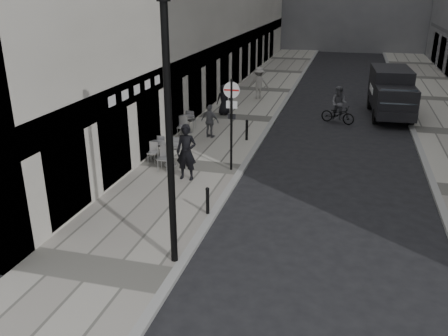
{
  "coord_description": "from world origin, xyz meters",
  "views": [
    {
      "loc": [
        3.75,
        -6.3,
        6.74
      ],
      "look_at": [
        0.18,
        7.12,
        1.4
      ],
      "focal_mm": 38.0,
      "sensor_mm": 36.0,
      "label": 1
    }
  ],
  "objects_px": {
    "panel_van": "(391,90)",
    "walking_man": "(186,152)",
    "sign_post": "(231,113)",
    "cyclist": "(338,109)",
    "lamppost": "(169,121)"
  },
  "relations": [
    {
      "from": "panel_van",
      "to": "walking_man",
      "type": "bearing_deg",
      "value": -126.44
    },
    {
      "from": "sign_post",
      "to": "panel_van",
      "type": "height_order",
      "value": "sign_post"
    },
    {
      "from": "panel_van",
      "to": "cyclist",
      "type": "bearing_deg",
      "value": -143.57
    },
    {
      "from": "lamppost",
      "to": "panel_van",
      "type": "relative_size",
      "value": 1.22
    },
    {
      "from": "lamppost",
      "to": "cyclist",
      "type": "bearing_deg",
      "value": 76.83
    },
    {
      "from": "panel_van",
      "to": "cyclist",
      "type": "height_order",
      "value": "panel_van"
    },
    {
      "from": "lamppost",
      "to": "walking_man",
      "type": "bearing_deg",
      "value": 105.73
    },
    {
      "from": "walking_man",
      "to": "lamppost",
      "type": "height_order",
      "value": "lamppost"
    },
    {
      "from": "lamppost",
      "to": "panel_van",
      "type": "distance_m",
      "value": 18.47
    },
    {
      "from": "walking_man",
      "to": "cyclist",
      "type": "xyz_separation_m",
      "value": [
        5.01,
        9.65,
        -0.39
      ]
    },
    {
      "from": "sign_post",
      "to": "lamppost",
      "type": "relative_size",
      "value": 0.52
    },
    {
      "from": "sign_post",
      "to": "cyclist",
      "type": "bearing_deg",
      "value": 64.02
    },
    {
      "from": "walking_man",
      "to": "sign_post",
      "type": "height_order",
      "value": "sign_post"
    },
    {
      "from": "panel_van",
      "to": "lamppost",
      "type": "bearing_deg",
      "value": -113.3
    },
    {
      "from": "lamppost",
      "to": "panel_van",
      "type": "bearing_deg",
      "value": 70.25
    }
  ]
}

